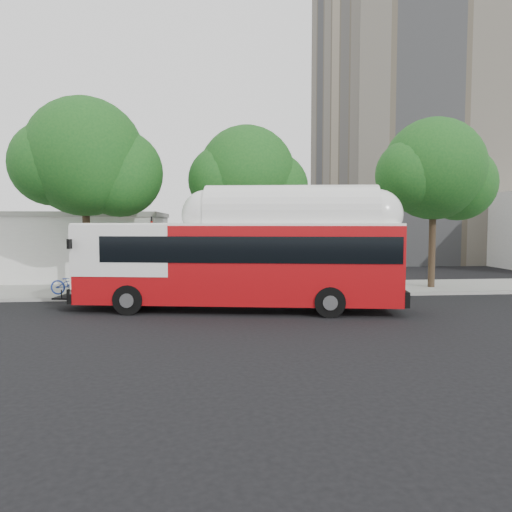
# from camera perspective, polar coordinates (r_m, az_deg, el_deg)

# --- Properties ---
(ground) EXTENTS (120.00, 120.00, 0.00)m
(ground) POSITION_cam_1_polar(r_m,az_deg,el_deg) (20.47, 3.17, -6.41)
(ground) COLOR black
(ground) RESTS_ON ground
(sidewalk) EXTENTS (60.00, 5.00, 0.15)m
(sidewalk) POSITION_cam_1_polar(r_m,az_deg,el_deg) (26.82, 0.99, -3.76)
(sidewalk) COLOR gray
(sidewalk) RESTS_ON ground
(curb_strip) EXTENTS (60.00, 0.30, 0.15)m
(curb_strip) POSITION_cam_1_polar(r_m,az_deg,el_deg) (24.27, 1.72, -4.58)
(curb_strip) COLOR gray
(curb_strip) RESTS_ON ground
(red_curb_segment) EXTENTS (10.00, 0.32, 0.16)m
(red_curb_segment) POSITION_cam_1_polar(r_m,az_deg,el_deg) (24.06, -5.40, -4.66)
(red_curb_segment) COLOR maroon
(red_curb_segment) RESTS_ON ground
(street_tree_left) EXTENTS (6.67, 5.80, 9.74)m
(street_tree_left) POSITION_cam_1_polar(r_m,az_deg,el_deg) (26.16, -17.93, 10.19)
(street_tree_left) COLOR #2D2116
(street_tree_left) RESTS_ON ground
(street_tree_mid) EXTENTS (5.75, 5.00, 8.62)m
(street_tree_mid) POSITION_cam_1_polar(r_m,az_deg,el_deg) (26.17, -0.19, 8.84)
(street_tree_mid) COLOR #2D2116
(street_tree_mid) RESTS_ON ground
(street_tree_right) EXTENTS (6.21, 5.40, 9.18)m
(street_tree_right) POSITION_cam_1_polar(r_m,az_deg,el_deg) (28.78, 20.40, 8.85)
(street_tree_right) COLOR #2D2116
(street_tree_right) RESTS_ON ground
(apartment_tower) EXTENTS (18.00, 18.00, 37.00)m
(apartment_tower) POSITION_cam_1_polar(r_m,az_deg,el_deg) (54.18, 18.36, 18.69)
(apartment_tower) COLOR gray
(apartment_tower) RESTS_ON ground
(low_commercial_bldg) EXTENTS (16.20, 10.20, 4.25)m
(low_commercial_bldg) POSITION_cam_1_polar(r_m,az_deg,el_deg) (35.60, -23.57, 1.18)
(low_commercial_bldg) COLOR silver
(low_commercial_bldg) RESTS_ON ground
(transit_bus) EXTENTS (14.22, 5.02, 4.14)m
(transit_bus) POSITION_cam_1_polar(r_m,az_deg,el_deg) (20.59, -1.79, -0.91)
(transit_bus) COLOR #A20B0F
(transit_bus) RESTS_ON ground
(signal_pole) EXTENTS (0.11, 0.37, 3.92)m
(signal_pole) POSITION_cam_1_polar(r_m,az_deg,el_deg) (24.43, -11.78, -0.05)
(signal_pole) COLOR red
(signal_pole) RESTS_ON ground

